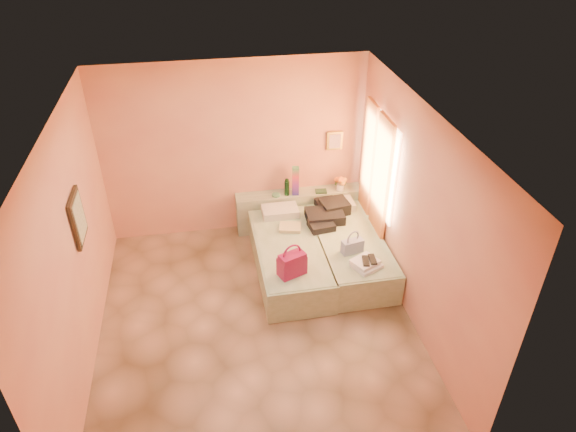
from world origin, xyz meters
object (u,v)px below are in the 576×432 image
blue_handbag (352,246)px  magenta_handbag (292,264)px  flower_vase (341,182)px  towel_stack (367,264)px  bed_left (289,259)px  green_book (321,191)px  bed_right (349,251)px  water_bottle (287,187)px  headboard_ledge (299,209)px

blue_handbag → magenta_handbag: bearing=-173.2°
flower_vase → towel_stack: bearing=-93.5°
flower_vase → magenta_handbag: (-1.12, -1.77, -0.12)m
towel_stack → blue_handbag: bearing=105.6°
bed_left → green_book: green_book is taller
bed_right → towel_stack: 0.77m
flower_vase → blue_handbag: size_ratio=0.93×
green_book → towel_stack: (0.21, -1.78, -0.12)m
water_bottle → blue_handbag: water_bottle is taller
flower_vase → blue_handbag: 1.47m
water_bottle → headboard_ledge: bearing=14.5°
green_book → flower_vase: bearing=10.1°
bed_left → flower_vase: bearing=46.9°
water_bottle → towel_stack: water_bottle is taller
bed_left → blue_handbag: 0.96m
magenta_handbag → blue_handbag: (0.91, 0.32, -0.07)m
bed_right → green_book: green_book is taller
bed_right → towel_stack: (0.03, -0.71, 0.30)m
flower_vase → water_bottle: bearing=-179.6°
bed_right → magenta_handbag: magenta_handbag is taller
green_book → blue_handbag: 1.43m
bed_right → water_bottle: water_bottle is taller
bed_left → towel_stack: bearing=-36.2°
bed_left → green_book: size_ratio=11.11×
blue_handbag → water_bottle: bearing=102.3°
blue_handbag → towel_stack: 0.37m
flower_vase → towel_stack: size_ratio=0.81×
bed_left → magenta_handbag: 0.77m
bed_right → flower_vase: 1.23m
flower_vase → headboard_ledge: bearing=175.9°
bed_right → blue_handbag: size_ratio=6.61×
bed_right → flower_vase: size_ratio=7.08×
bed_right → blue_handbag: bearing=-101.4°
headboard_ledge → flower_vase: (0.67, -0.05, 0.47)m
water_bottle → blue_handbag: size_ratio=0.91×
water_bottle → bed_left: bearing=-98.4°
headboard_ledge → towel_stack: (0.56, -1.85, 0.23)m
blue_handbag → flower_vase: bearing=69.1°
water_bottle → towel_stack: 1.97m
green_book → towel_stack: green_book is taller
magenta_handbag → bed_left: bearing=60.9°
green_book → magenta_handbag: magenta_handbag is taller
magenta_handbag → water_bottle: bearing=60.2°
bed_left → flower_vase: flower_vase is taller
green_book → bed_right: bearing=-73.5°
water_bottle → magenta_handbag: water_bottle is taller
bed_right → flower_vase: bearing=82.3°
blue_handbag → headboard_ledge: bearing=94.4°
bed_right → headboard_ledge: bearing=114.3°
water_bottle → magenta_handbag: (-0.25, -1.76, -0.12)m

